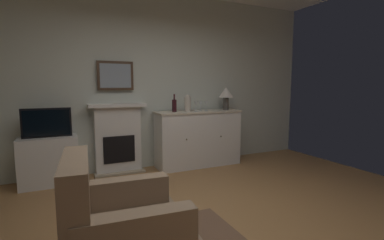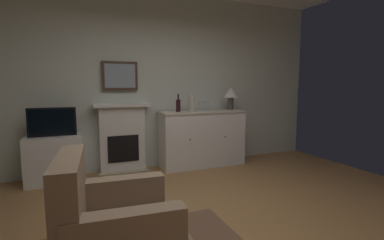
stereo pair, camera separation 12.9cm
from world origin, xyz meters
The scene contains 14 objects.
ground_plane centered at (0.00, 0.00, -0.05)m, with size 6.27×4.85×0.10m, color #9E7042.
wall_rear centered at (0.00, 2.40, 1.45)m, with size 6.27×0.06×2.90m, color silver.
fireplace_unit centered at (-0.52, 2.27, 0.55)m, with size 0.87×0.30×1.10m.
framed_picture centered at (-0.52, 2.31, 1.53)m, with size 0.55×0.04×0.45m.
sideboard_cabinet centered at (0.81, 2.09, 0.48)m, with size 1.48×0.49×0.95m.
table_lamp centered at (1.36, 2.09, 1.23)m, with size 0.26×0.26×0.40m.
wine_bottle centered at (0.37, 2.09, 1.06)m, with size 0.08×0.08×0.29m.
wine_glass_left centered at (0.74, 2.03, 1.07)m, with size 0.07×0.07×0.16m.
wine_glass_center centered at (0.85, 2.08, 1.07)m, with size 0.07×0.07×0.16m.
wine_glass_right centered at (0.96, 2.08, 1.07)m, with size 0.07×0.07×0.16m.
vase_decorative centered at (0.59, 2.04, 1.09)m, with size 0.11×0.11×0.28m.
tv_cabinet centered at (-1.49, 2.11, 0.34)m, with size 0.75×0.42×0.68m.
tv_set centered at (-1.49, 2.08, 0.88)m, with size 0.62×0.07×0.40m.
armchair centered at (-0.96, -0.30, 0.38)m, with size 0.86×0.83×0.92m.
Camera 2 is at (-1.15, -2.20, 1.37)m, focal length 26.00 mm.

